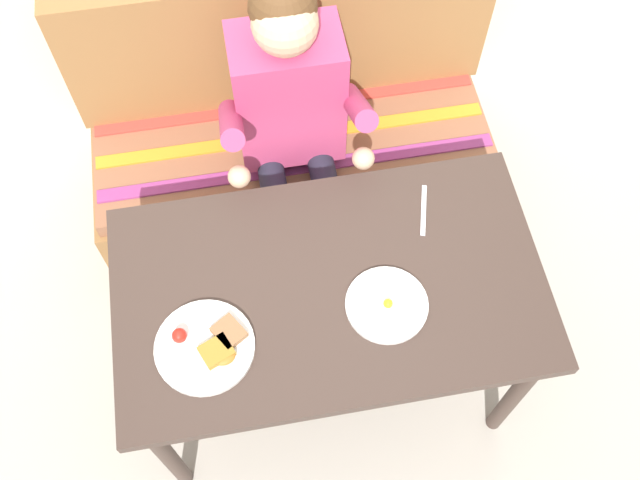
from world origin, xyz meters
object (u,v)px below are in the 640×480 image
object	(u,v)px
couch	(291,147)
plate_eggs	(387,305)
plate_breakfast	(207,346)
fork	(424,210)
table	(329,297)
person	(292,116)

from	to	relation	value
couch	plate_eggs	bearing A→B (deg)	-80.53
plate_breakfast	fork	distance (m)	0.73
fork	couch	bearing A→B (deg)	134.11
plate_breakfast	plate_eggs	xyz separation A→B (m)	(0.49, 0.04, -0.00)
plate_breakfast	plate_eggs	world-z (taller)	plate_breakfast
plate_breakfast	table	bearing A→B (deg)	19.43
plate_eggs	couch	bearing A→B (deg)	99.47
table	person	distance (m)	0.60
plate_eggs	fork	bearing A→B (deg)	58.16
couch	plate_eggs	world-z (taller)	couch
table	plate_eggs	world-z (taller)	plate_eggs
table	fork	bearing A→B (deg)	30.99
couch	person	distance (m)	0.45
table	fork	xyz separation A→B (m)	(0.31, 0.19, 0.08)
person	plate_eggs	size ratio (longest dim) A/B	5.35
couch	person	xyz separation A→B (m)	(-0.01, -0.17, 0.41)
couch	fork	distance (m)	0.77
person	plate_breakfast	size ratio (longest dim) A/B	4.55
plate_breakfast	plate_eggs	size ratio (longest dim) A/B	1.18
table	person	bearing A→B (deg)	91.17
table	fork	distance (m)	0.38
couch	fork	bearing A→B (deg)	-61.41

